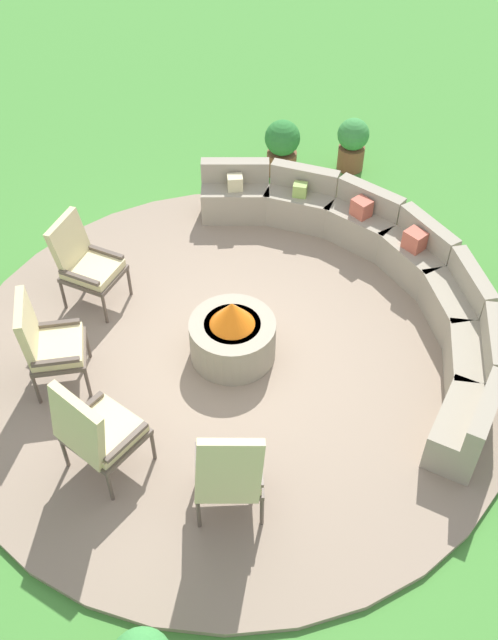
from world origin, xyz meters
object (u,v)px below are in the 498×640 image
Objects in this scene: lounge_chair_back_left at (95,431)px; lounge_chair_back_right at (229,471)px; curved_stone_bench at (378,271)px; lounge_chair_front_left at (85,261)px; lounge_chair_front_right at (46,341)px; fire_pit at (233,335)px; potted_plant_1 at (282,146)px; potted_plant_2 at (352,143)px.

lounge_chair_back_left is 1.22m from lounge_chair_back_right.
curved_stone_bench is 4.61× the size of lounge_chair_front_left.
fire_pit is at bearing 92.03° from lounge_chair_front_right.
lounge_chair_front_right reaches higher than potted_plant_1.
potted_plant_2 is at bearing 70.97° from lounge_chair_back_right.
potted_plant_2 is (-2.64, 5.00, -0.24)m from lounge_chair_back_left.
lounge_chair_front_left reaches higher than fire_pit.
fire_pit is 0.83× the size of lounge_chair_front_left.
lounge_chair_front_left is (-1.58, -0.87, 0.26)m from fire_pit.
lounge_chair_back_left is (2.12, -0.86, 0.03)m from lounge_chair_front_left.
lounge_chair_front_right is at bearing 137.91° from lounge_chair_back_right.
lounge_chair_back_right is (1.45, -2.87, 0.29)m from curved_stone_bench.
lounge_chair_back_right is (1.51, -0.99, 0.29)m from fire_pit.
potted_plant_1 is 0.96m from potted_plant_2.
lounge_chair_back_left is 1.59× the size of potted_plant_2.
curved_stone_bench is 4.34× the size of lounge_chair_back_right.
lounge_chair_back_right is at bearing -33.28° from fire_pit.
lounge_chair_front_right is 1.22m from lounge_chair_back_left.
lounge_chair_back_left reaches higher than lounge_chair_front_left.
lounge_chair_back_left is at bearing -62.11° from potted_plant_2.
lounge_chair_front_left is at bearing -151.16° from fire_pit.
fire_pit reaches higher than potted_plant_1.
curved_stone_bench is at bearing 78.79° from lounge_chair_back_left.
lounge_chair_front_left reaches higher than potted_plant_2.
fire_pit is at bearing -57.23° from potted_plant_2.
lounge_chair_front_left is 1.36× the size of potted_plant_1.
lounge_chair_back_left is at bearing 36.51° from lounge_chair_front_left.
lounge_chair_front_right reaches higher than potted_plant_2.
lounge_chair_front_right is at bearing -112.11° from fire_pit.
lounge_chair_front_left reaches higher than curved_stone_bench.
potted_plant_1 is (-1.85, 4.07, -0.20)m from lounge_chair_front_right.
potted_plant_2 is (-3.61, 4.26, -0.23)m from lounge_chair_back_right.
curved_stone_bench reaches higher than potted_plant_2.
potted_plant_2 is at bearing 147.42° from curved_stone_bench.
lounge_chair_back_right is at bearing -49.68° from potted_plant_2.
curved_stone_bench is 3.22m from lounge_chair_front_left.
lounge_chair_front_right is 1.49× the size of potted_plant_2.
potted_plant_2 is (0.42, 0.87, -0.03)m from potted_plant_1.
potted_plant_1 is at bearing 164.71° from lounge_chair_front_left.
curved_stone_bench is at bearing 57.39° from lounge_chair_back_right.
potted_plant_2 is (-1.42, 4.94, -0.23)m from lounge_chair_front_right.
potted_plant_1 reaches higher than curved_stone_bench.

